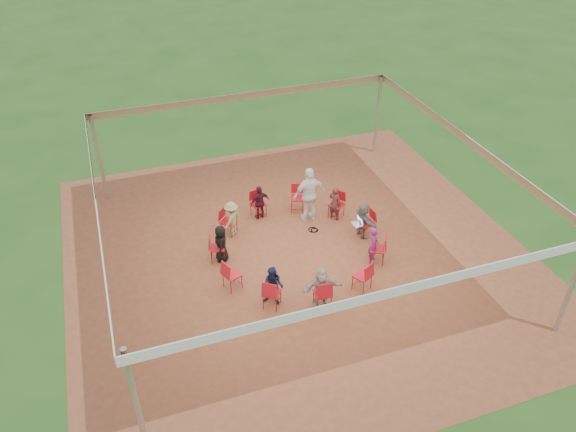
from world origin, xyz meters
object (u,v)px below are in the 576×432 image
object	(u,v)px
chair_1	(337,205)
person_seated_1	(335,203)
chair_0	(366,223)
standing_person	(310,195)
chair_7	(272,293)
person_seated_2	(260,202)
laptop	(359,222)
person_seated_6	(321,287)
chair_5	(217,248)
person_seated_4	(221,243)
person_seated_3	(232,219)
chair_4	(228,222)
chair_3	(258,204)
cable_coil	(313,230)
chair_6	(232,275)
chair_9	(362,276)
chair_10	(377,249)
person_seated_7	(374,245)
person_seated_0	(363,220)
chair_8	(322,294)
chair_2	(297,198)
person_seated_5	(273,286)

from	to	relation	value
chair_1	person_seated_1	world-z (taller)	person_seated_1
chair_0	standing_person	size ratio (longest dim) A/B	0.49
chair_7	person_seated_2	bearing A→B (deg)	113.84
standing_person	laptop	xyz separation A→B (m)	(1.05, -1.37, -0.38)
chair_0	person_seated_6	xyz separation A→B (m)	(-2.44, -2.35, 0.13)
chair_5	person_seated_4	size ratio (longest dim) A/B	0.78
person_seated_3	person_seated_4	xyz separation A→B (m)	(-0.58, -1.08, 0.00)
chair_4	laptop	xyz separation A→B (m)	(3.65, -1.47, 0.11)
chair_3	cable_coil	distance (m)	1.96
chair_6	chair_9	xyz separation A→B (m)	(3.26, -1.20, 0.00)
person_seated_6	chair_10	bearing A→B (deg)	30.34
chair_3	chair_7	distance (m)	4.18
chair_3	person_seated_1	xyz separation A→B (m)	(2.24, -0.93, 0.13)
chair_9	person_seated_2	distance (m)	4.44
chair_9	person_seated_7	bearing A→B (deg)	21.58
chair_1	person_seated_0	size ratio (longest dim) A/B	0.78
chair_9	chair_6	bearing A→B (deg)	130.91
chair_5	person_seated_7	distance (m)	4.44
chair_4	person_seated_7	bearing A→B (deg)	97.96
person_seated_1	person_seated_6	bearing A→B (deg)	114.55
chair_0	chair_1	size ratio (longest dim) A/B	1.00
chair_8	person_seated_1	world-z (taller)	person_seated_1
laptop	chair_9	bearing A→B (deg)	153.02
person_seated_3	chair_8	bearing A→B (deg)	64.75
chair_4	person_seated_6	size ratio (longest dim) A/B	0.78
chair_1	person_seated_6	bearing A→B (deg)	113.84
person_seated_1	person_seated_3	size ratio (longest dim) A/B	1.00
person_seated_0	person_seated_3	world-z (taller)	same
person_seated_2	standing_person	xyz separation A→B (m)	(1.43, -0.61, 0.35)
person_seated_1	person_seated_4	world-z (taller)	same
chair_6	person_seated_2	distance (m)	3.39
laptop	chair_1	bearing A→B (deg)	3.94
chair_4	cable_coil	size ratio (longest dim) A/B	2.91
person_seated_7	chair_7	bearing A→B (deg)	132.24
chair_8	chair_9	xyz separation A→B (m)	(1.27, 0.28, 0.00)
chair_3	chair_8	bearing A→B (deg)	81.82
chair_0	person_seated_7	distance (m)	1.27
person_seated_0	cable_coil	distance (m)	1.60
chair_2	person_seated_0	size ratio (longest dim) A/B	0.78
person_seated_1	laptop	world-z (taller)	person_seated_1
chair_2	person_seated_4	distance (m)	3.39
person_seated_5	person_seated_6	world-z (taller)	same
chair_8	person_seated_6	xyz separation A→B (m)	(0.01, 0.12, 0.13)
person_seated_1	chair_8	bearing A→B (deg)	115.25
chair_1	standing_person	distance (m)	1.01
chair_2	chair_9	xyz separation A→B (m)	(0.32, -4.17, 0.00)
chair_10	cable_coil	size ratio (longest dim) A/B	2.91
person_seated_2	chair_10	bearing A→B (deg)	115.25
chair_9	standing_person	distance (m)	3.57
chair_6	person_seated_0	distance (m)	4.44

